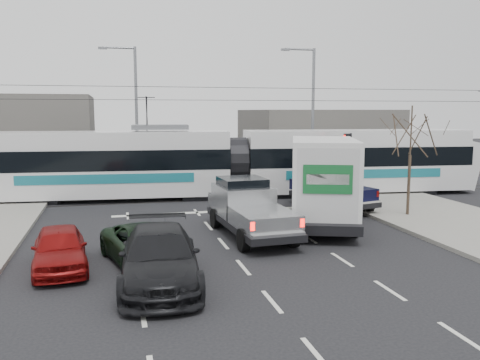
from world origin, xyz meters
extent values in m
plane|color=black|center=(0.00, 0.00, 0.00)|extent=(120.00, 120.00, 0.00)
cube|color=gray|center=(9.00, 0.00, 0.07)|extent=(6.00, 60.00, 0.15)
cube|color=#33302D|center=(0.00, 10.00, 0.01)|extent=(60.00, 1.60, 0.03)
cube|color=#615D58|center=(12.00, 24.00, 2.50)|extent=(12.00, 10.00, 5.00)
cylinder|color=#47382B|center=(7.60, 2.50, 1.52)|extent=(0.14, 0.14, 2.75)
cylinder|color=#47382B|center=(7.60, 2.50, 4.03)|extent=(0.07, 0.07, 2.25)
cylinder|color=black|center=(6.60, 6.50, 1.95)|extent=(0.12, 0.12, 3.60)
cube|color=black|center=(6.40, 6.50, 3.25)|extent=(0.28, 0.28, 0.95)
cylinder|color=#FF0C07|center=(6.25, 6.50, 3.55)|extent=(0.06, 0.20, 0.20)
cylinder|color=orange|center=(6.25, 6.50, 3.25)|extent=(0.06, 0.20, 0.20)
cylinder|color=#05330C|center=(6.25, 6.50, 2.95)|extent=(0.06, 0.20, 0.20)
cube|color=white|center=(6.58, 6.35, 2.45)|extent=(0.02, 0.30, 0.40)
cylinder|color=slate|center=(7.50, 14.00, 4.50)|extent=(0.20, 0.20, 9.00)
cylinder|color=slate|center=(6.50, 14.00, 8.90)|extent=(2.00, 0.14, 0.14)
cube|color=slate|center=(5.50, 14.00, 8.85)|extent=(0.55, 0.25, 0.14)
cylinder|color=slate|center=(-4.00, 16.00, 4.50)|extent=(0.20, 0.20, 9.00)
cylinder|color=slate|center=(-5.00, 16.00, 8.90)|extent=(2.00, 0.14, 0.14)
cube|color=slate|center=(-6.00, 16.00, 8.85)|extent=(0.55, 0.25, 0.14)
cylinder|color=black|center=(0.00, 10.00, 5.50)|extent=(60.00, 0.03, 0.03)
cylinder|color=black|center=(0.00, 10.00, 6.20)|extent=(60.00, 0.03, 0.03)
cube|color=silver|center=(-5.84, 10.76, 1.06)|extent=(13.41, 3.97, 1.60)
cube|color=black|center=(-5.84, 10.76, 2.29)|extent=(13.47, 4.00, 1.09)
cube|color=silver|center=(-5.84, 10.76, 3.28)|extent=(13.40, 3.86, 1.02)
cube|color=#176674|center=(-5.97, 9.37, 1.35)|extent=(9.21, 0.87, 0.51)
cube|color=silver|center=(8.45, 9.44, 1.06)|extent=(13.41, 3.97, 1.60)
cube|color=black|center=(8.45, 9.44, 2.29)|extent=(13.47, 4.00, 1.09)
cube|color=silver|center=(8.45, 9.44, 3.28)|extent=(13.40, 3.86, 1.02)
cube|color=#176674|center=(8.33, 8.05, 1.35)|extent=(9.21, 0.87, 0.51)
cylinder|color=black|center=(1.31, 10.10, 2.08)|extent=(1.26, 2.74, 2.66)
cube|color=slate|center=(-2.98, 10.49, 4.02)|extent=(3.22, 1.94, 0.26)
cube|color=black|center=(-9.42, 11.09, 0.18)|extent=(2.26, 2.53, 0.37)
cube|color=black|center=(-0.84, 10.30, 0.18)|extent=(2.26, 2.53, 0.37)
cube|color=black|center=(3.45, 9.90, 0.18)|extent=(2.26, 2.53, 0.37)
cube|color=black|center=(12.03, 9.11, 0.18)|extent=(2.26, 2.53, 0.37)
cube|color=black|center=(-0.40, 0.74, 0.57)|extent=(2.43, 6.10, 0.26)
cube|color=#A6A8AA|center=(-0.47, 1.82, 1.29)|extent=(2.17, 2.63, 1.19)
cube|color=black|center=(-0.48, 1.92, 1.91)|extent=(1.86, 1.90, 0.57)
cube|color=#A6A8AA|center=(-0.56, 3.25, 1.05)|extent=(2.02, 1.20, 0.57)
cube|color=#A6A8AA|center=(-0.32, -0.57, 0.98)|extent=(2.18, 2.81, 0.67)
cube|color=silver|center=(-0.23, -2.12, 0.70)|extent=(1.91, 0.30, 0.19)
cube|color=#FF0C07|center=(-1.14, -2.06, 1.08)|extent=(0.15, 0.09, 0.29)
cube|color=#FF0C07|center=(0.67, -1.95, 1.08)|extent=(0.15, 0.09, 0.29)
cylinder|color=black|center=(-1.47, 2.60, 0.41)|extent=(0.34, 0.84, 0.83)
cylinder|color=black|center=(0.42, 2.71, 0.41)|extent=(0.34, 0.84, 0.83)
cylinder|color=black|center=(-1.23, -1.22, 0.41)|extent=(0.34, 0.84, 0.83)
cylinder|color=black|center=(0.66, -1.11, 0.41)|extent=(0.34, 0.84, 0.83)
cube|color=black|center=(3.16, 2.13, 0.59)|extent=(5.00, 7.93, 0.38)
cube|color=white|center=(4.14, 4.81, 1.50)|extent=(2.92, 2.53, 1.72)
cube|color=black|center=(4.19, 4.95, 2.14)|extent=(2.39, 1.85, 0.64)
cube|color=silver|center=(2.90, 1.42, 2.17)|extent=(4.17, 5.68, 3.16)
cube|color=silver|center=(2.03, -0.95, 2.17)|extent=(2.14, 0.83, 2.78)
cube|color=#145B29|center=(2.01, -1.00, 2.42)|extent=(1.70, 0.64, 1.08)
cube|color=black|center=(1.94, -1.19, 0.48)|extent=(2.27, 1.05, 0.19)
cylinder|color=black|center=(2.92, 4.77, 0.48)|extent=(0.63, 1.02, 0.97)
cylinder|color=black|center=(5.05, 3.99, 0.48)|extent=(0.63, 1.02, 0.97)
cylinder|color=black|center=(1.37, 0.54, 0.54)|extent=(0.67, 1.12, 1.07)
cylinder|color=black|center=(3.50, -0.24, 0.54)|extent=(0.67, 1.12, 1.07)
cube|color=black|center=(5.03, 5.19, 0.55)|extent=(3.01, 5.33, 0.25)
cube|color=black|center=(4.82, 6.07, 1.26)|extent=(2.28, 2.49, 1.16)
cube|color=black|center=(4.79, 6.17, 1.86)|extent=(1.90, 1.84, 0.55)
cube|color=black|center=(4.53, 7.24, 1.03)|extent=(1.93, 1.30, 0.55)
cube|color=black|center=(5.30, 4.12, 0.96)|extent=(2.31, 2.63, 0.65)
cube|color=silver|center=(5.61, 2.85, 0.68)|extent=(1.71, 0.59, 0.18)
cube|color=#590505|center=(4.79, 2.75, 1.06)|extent=(0.16, 0.11, 0.28)
cube|color=#590505|center=(6.38, 3.14, 1.06)|extent=(0.16, 0.11, 0.28)
cylinder|color=black|center=(3.82, 6.55, 0.40)|extent=(0.47, 0.85, 0.80)
cylinder|color=black|center=(5.48, 6.96, 0.40)|extent=(0.47, 0.85, 0.80)
cylinder|color=black|center=(4.59, 3.42, 0.40)|extent=(0.47, 0.85, 0.80)
cylinder|color=black|center=(6.25, 3.83, 0.40)|extent=(0.47, 0.85, 0.80)
imported|color=black|center=(-4.66, -1.92, 0.62)|extent=(3.09, 4.85, 1.24)
imported|color=maroon|center=(-7.28, -1.81, 0.67)|extent=(1.96, 4.09, 1.35)
imported|color=black|center=(-4.39, -3.90, 0.79)|extent=(2.57, 5.56, 1.57)
camera|label=1|loc=(-5.57, -18.03, 4.91)|focal=38.00mm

